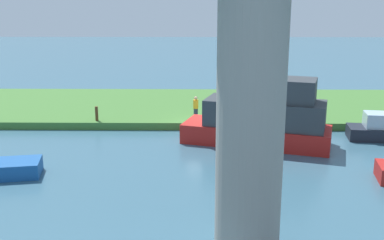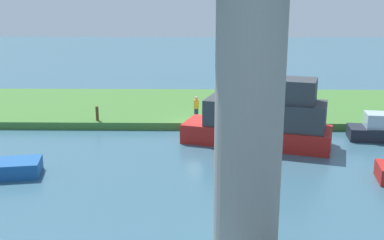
% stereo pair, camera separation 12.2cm
% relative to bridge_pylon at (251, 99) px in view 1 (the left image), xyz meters
% --- Properties ---
extents(ground_plane, '(160.00, 160.00, 0.00)m').
position_rel_bridge_pylon_xyz_m(ground_plane, '(1.18, -14.66, -5.19)').
color(ground_plane, '#386075').
extents(grassy_bank, '(80.00, 12.00, 0.50)m').
position_rel_bridge_pylon_xyz_m(grassy_bank, '(1.18, -20.66, -4.94)').
color(grassy_bank, '#427533').
rests_on(grassy_bank, ground).
extents(bridge_pylon, '(2.26, 2.26, 10.38)m').
position_rel_bridge_pylon_xyz_m(bridge_pylon, '(0.00, 0.00, 0.00)').
color(bridge_pylon, '#9E998E').
rests_on(bridge_pylon, ground).
extents(person_on_bank, '(0.48, 0.48, 1.39)m').
position_rel_bridge_pylon_xyz_m(person_on_bank, '(1.90, -16.60, -3.99)').
color(person_on_bank, '#2D334C').
rests_on(person_on_bank, grassy_bank).
extents(mooring_post, '(0.20, 0.20, 0.96)m').
position_rel_bridge_pylon_xyz_m(mooring_post, '(8.49, -15.25, -4.21)').
color(mooring_post, brown).
rests_on(mooring_post, grassy_bank).
extents(pontoon_yellow, '(9.06, 5.26, 4.39)m').
position_rel_bridge_pylon_xyz_m(pontoon_yellow, '(-1.99, -11.76, -3.56)').
color(pontoon_yellow, red).
rests_on(pontoon_yellow, ground).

